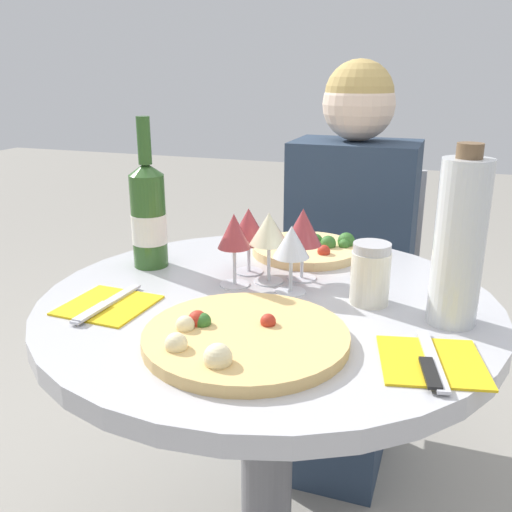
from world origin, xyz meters
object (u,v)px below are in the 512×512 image
chair_behind_diner (351,306)px  wine_bottle (149,215)px  tall_carafe (459,242)px  seated_diner (345,284)px  dining_table (267,373)px  pizza_large (242,337)px

chair_behind_diner → wine_bottle: size_ratio=2.60×
wine_bottle → tall_carafe: 0.64m
wine_bottle → tall_carafe: bearing=-7.8°
seated_diner → tall_carafe: size_ratio=3.82×
seated_diner → dining_table: bearing=86.6°
dining_table → pizza_large: bearing=-83.2°
seated_diner → wine_bottle: 0.69m
dining_table → chair_behind_diner: size_ratio=1.04×
chair_behind_diner → wine_bottle: bearing=63.0°
chair_behind_diner → wine_bottle: 0.86m
dining_table → wine_bottle: bearing=163.8°
dining_table → seated_diner: (0.04, 0.61, -0.03)m
wine_bottle → tall_carafe: (0.63, -0.09, 0.03)m
pizza_large → wine_bottle: wine_bottle is taller
dining_table → chair_behind_diner: (0.04, 0.75, -0.15)m
chair_behind_diner → seated_diner: seated_diner is taller
seated_diner → wine_bottle: size_ratio=3.61×
chair_behind_diner → tall_carafe: 0.93m
chair_behind_diner → pizza_large: bearing=89.2°
dining_table → tall_carafe: size_ratio=2.85×
dining_table → wine_bottle: size_ratio=2.69×
pizza_large → tall_carafe: tall_carafe is taller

